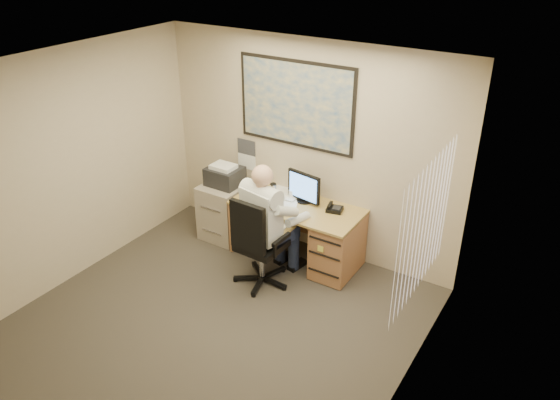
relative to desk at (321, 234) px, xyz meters
The scene contains 8 objects.
room_shell 2.14m from the desk, 102.34° to the right, with size 4.00×4.50×2.70m.
desk is the anchor object (origin of this frame).
world_map 1.60m from the desk, 150.00° to the left, with size 1.56×0.03×1.06m, color #1E4C93.
wall_calendar 1.51m from the desk, 165.62° to the left, with size 0.28×0.01×0.42m, color white.
window_blinds 2.20m from the desk, 35.25° to the right, with size 0.06×1.40×1.30m, color beige, non-canonical shape.
filing_cabinet 1.43m from the desk, behind, with size 0.55×0.66×1.05m.
office_chair 0.85m from the desk, 119.42° to the right, with size 0.72×0.72×1.15m.
person 0.83m from the desk, 122.65° to the right, with size 0.64×0.91×1.50m, color silver, non-canonical shape.
Camera 1 is at (3.03, -3.23, 3.86)m, focal length 35.00 mm.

